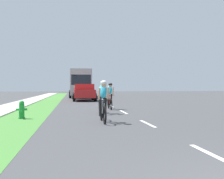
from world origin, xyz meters
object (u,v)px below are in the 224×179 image
at_px(cyclist_lead, 103,101).
at_px(bus_silver, 80,83).
at_px(fire_hydrant_green, 22,110).
at_px(pickup_red, 84,92).
at_px(cyclist_trailing, 102,97).
at_px(cyclist_distant, 110,96).

xyz_separation_m(cyclist_lead, bus_silver, (-0.15, 25.15, 1.17)).
height_order(fire_hydrant_green, pickup_red, pickup_red).
bearing_deg(pickup_red, cyclist_lead, -90.03).
height_order(cyclist_trailing, cyclist_distant, same).
bearing_deg(cyclist_distant, cyclist_lead, -101.14).
relative_size(fire_hydrant_green, cyclist_lead, 0.44).
distance_m(cyclist_lead, bus_silver, 25.18).
xyz_separation_m(fire_hydrant_green, pickup_red, (3.26, 13.98, 0.46)).
xyz_separation_m(fire_hydrant_green, cyclist_trailing, (3.61, 1.56, 0.44)).
bearing_deg(fire_hydrant_green, cyclist_lead, -26.33).
xyz_separation_m(cyclist_trailing, cyclist_distant, (0.74, 2.39, 0.00)).
height_order(cyclist_distant, bus_silver, bus_silver).
distance_m(cyclist_lead, pickup_red, 15.58).
relative_size(cyclist_lead, cyclist_trailing, 1.00).
bearing_deg(cyclist_lead, fire_hydrant_green, 153.67).
height_order(cyclist_lead, pickup_red, pickup_red).
height_order(fire_hydrant_green, cyclist_lead, cyclist_lead).
relative_size(fire_hydrant_green, bus_silver, 0.07).
bearing_deg(cyclist_lead, bus_silver, 90.33).
relative_size(cyclist_lead, pickup_red, 0.34).
relative_size(fire_hydrant_green, pickup_red, 0.15).
height_order(fire_hydrant_green, cyclist_trailing, cyclist_trailing).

